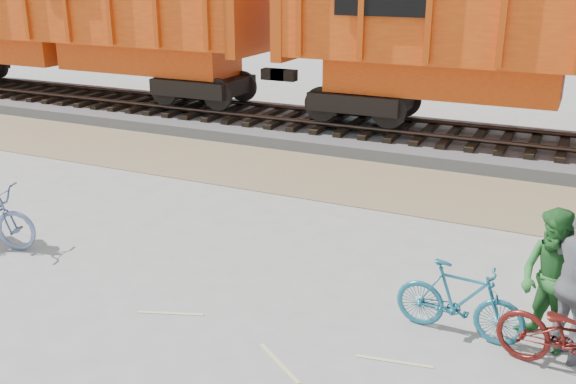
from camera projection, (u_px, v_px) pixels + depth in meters
name	position (u px, v px, depth m)	size (l,w,h in m)	color
ground	(265.00, 302.00, 8.78)	(120.00, 120.00, 0.00)	#9E9E99
gravel_strip	(384.00, 185.00, 13.47)	(120.00, 3.00, 0.02)	#8E7D58
ballast_bed	(425.00, 140.00, 16.41)	(120.00, 4.00, 0.30)	slate
track	(426.00, 128.00, 16.30)	(120.00, 2.60, 0.24)	black
hopper_car_left	(65.00, 12.00, 20.15)	(14.00, 3.13, 4.65)	black
bicycle_teal	(460.00, 300.00, 7.86)	(0.45, 1.60, 0.96)	#1E667F
person_man	(552.00, 281.00, 7.50)	(0.85, 0.66, 1.75)	#27672A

